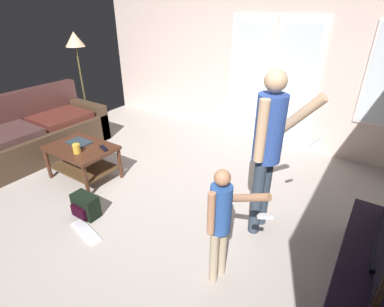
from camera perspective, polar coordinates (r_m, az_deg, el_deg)
ground_plane at (r=3.75m, az=-8.61°, el=-7.95°), size 5.65×4.88×0.02m
wall_back_with_doors at (r=5.09m, az=10.45°, el=18.77°), size 5.65×0.09×2.93m
leather_couch at (r=5.14m, az=-28.33°, el=3.16°), size 0.93×2.07×0.93m
coffee_table at (r=4.12m, az=-20.60°, el=-0.34°), size 0.87×0.62×0.47m
tv_stand at (r=2.89m, az=31.41°, el=-19.58°), size 0.50×1.44×0.42m
person_adult at (r=2.77m, az=14.76°, el=2.02°), size 0.57×0.45×1.66m
person_child at (r=2.34m, az=5.75°, el=-12.44°), size 0.50×0.29×1.08m
floor_lamp at (r=5.74m, az=-21.76°, el=18.91°), size 0.33×0.33×1.70m
backpack at (r=3.50m, az=-20.09°, el=-9.57°), size 0.31×0.20×0.26m
loose_keyboard at (r=3.35m, az=-19.99°, el=-14.14°), size 0.46×0.22×0.02m
laptop_closed at (r=4.18m, az=-21.14°, el=2.06°), size 0.32×0.23×0.02m
cup_near_edge at (r=3.88m, az=-21.60°, el=0.89°), size 0.09×0.09×0.12m
tv_remote_black at (r=3.90m, az=-16.83°, el=1.00°), size 0.18×0.10×0.02m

